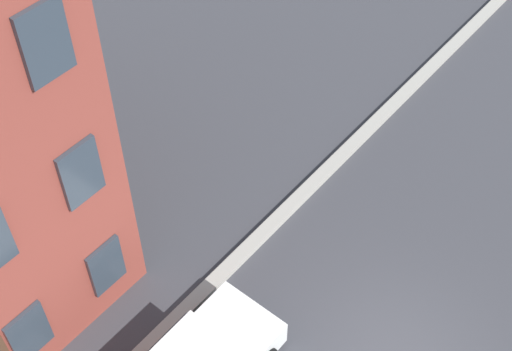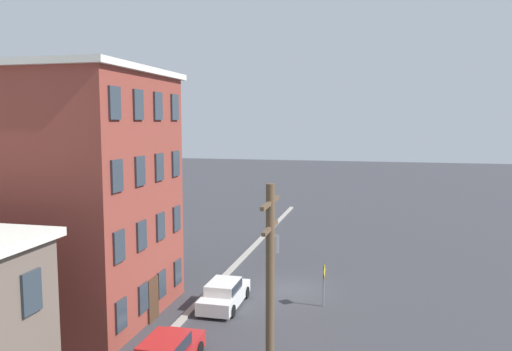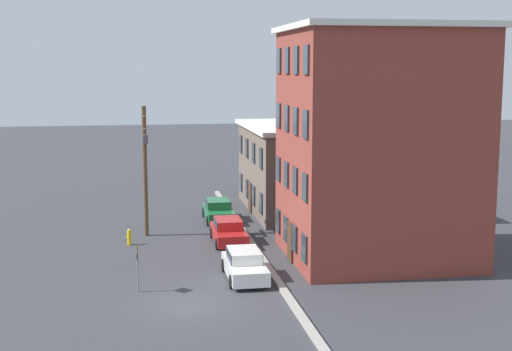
# 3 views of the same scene
# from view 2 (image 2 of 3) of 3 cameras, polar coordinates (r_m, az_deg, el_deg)

# --- Properties ---
(ground_plane) EXTENTS (200.00, 200.00, 0.00)m
(ground_plane) POSITION_cam_2_polar(r_m,az_deg,el_deg) (30.78, 3.89, -12.84)
(ground_plane) COLOR #38383D
(kerb_strip) EXTENTS (56.00, 0.36, 0.16)m
(kerb_strip) POSITION_cam_2_polar(r_m,az_deg,el_deg) (31.76, -4.32, -12.08)
(kerb_strip) COLOR #9E998E
(kerb_strip) RESTS_ON ground_plane
(apartment_midblock) EXTENTS (9.14, 10.03, 12.65)m
(apartment_midblock) POSITION_cam_2_polar(r_m,az_deg,el_deg) (27.53, -21.04, -1.92)
(apartment_midblock) COLOR brown
(apartment_midblock) RESTS_ON ground_plane
(car_white) EXTENTS (4.40, 1.92, 1.43)m
(car_white) POSITION_cam_2_polar(r_m,az_deg,el_deg) (27.89, -3.67, -13.26)
(car_white) COLOR silver
(car_white) RESTS_ON ground_plane
(caution_sign) EXTENTS (0.89, 0.08, 2.39)m
(caution_sign) POSITION_cam_2_polar(r_m,az_deg,el_deg) (27.82, 7.78, -11.54)
(caution_sign) COLOR slate
(caution_sign) RESTS_ON ground_plane
(utility_pole) EXTENTS (2.40, 0.44, 8.09)m
(utility_pole) POSITION_cam_2_polar(r_m,az_deg,el_deg) (16.39, 1.65, -13.28)
(utility_pole) COLOR brown
(utility_pole) RESTS_ON ground_plane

